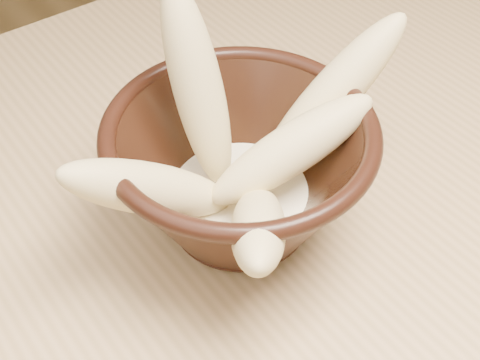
% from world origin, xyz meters
% --- Properties ---
extents(table, '(1.20, 0.80, 0.75)m').
position_xyz_m(table, '(0.00, 0.00, 0.67)').
color(table, tan).
rests_on(table, ground).
extents(bowl, '(0.23, 0.23, 0.12)m').
position_xyz_m(bowl, '(-0.21, -0.03, 0.82)').
color(bowl, black).
rests_on(bowl, table).
extents(milk_puddle, '(0.13, 0.13, 0.02)m').
position_xyz_m(milk_puddle, '(-0.21, -0.03, 0.79)').
color(milk_puddle, '#FDF1CB').
rests_on(milk_puddle, bowl).
extents(banana_upright, '(0.05, 0.11, 0.19)m').
position_xyz_m(banana_upright, '(-0.21, 0.02, 0.88)').
color(banana_upright, '#DDCB82').
rests_on(banana_upright, bowl).
extents(banana_left, '(0.16, 0.07, 0.12)m').
position_xyz_m(banana_left, '(-0.29, -0.02, 0.84)').
color(banana_left, '#DDCB82').
rests_on(banana_left, bowl).
extents(banana_right, '(0.17, 0.06, 0.15)m').
position_xyz_m(banana_right, '(-0.11, -0.03, 0.86)').
color(banana_right, '#DDCB82').
rests_on(banana_right, bowl).
extents(banana_across, '(0.17, 0.07, 0.10)m').
position_xyz_m(banana_across, '(-0.17, -0.06, 0.85)').
color(banana_across, '#DDCB82').
rests_on(banana_across, bowl).
extents(banana_front, '(0.13, 0.15, 0.11)m').
position_xyz_m(banana_front, '(-0.24, -0.10, 0.84)').
color(banana_front, '#DDCB82').
rests_on(banana_front, bowl).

